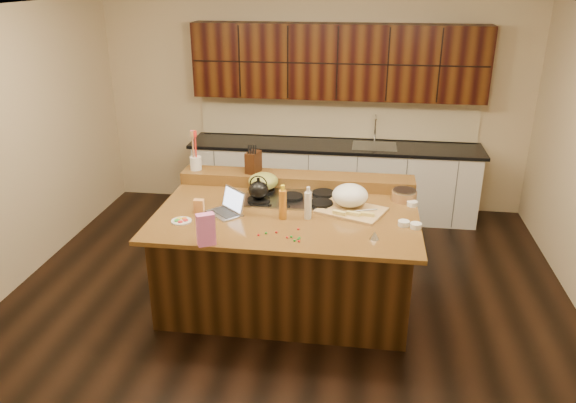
# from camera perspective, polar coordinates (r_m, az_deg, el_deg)

# --- Properties ---
(room) EXTENTS (5.52, 5.02, 2.72)m
(room) POSITION_cam_1_polar(r_m,az_deg,el_deg) (5.02, -0.08, 3.48)
(room) COLOR black
(room) RESTS_ON ground
(island) EXTENTS (2.40, 1.60, 0.92)m
(island) POSITION_cam_1_polar(r_m,az_deg,el_deg) (5.37, -0.07, -5.49)
(island) COLOR black
(island) RESTS_ON ground
(back_ledge) EXTENTS (2.40, 0.30, 0.12)m
(back_ledge) POSITION_cam_1_polar(r_m,az_deg,el_deg) (5.80, 0.90, 2.23)
(back_ledge) COLOR black
(back_ledge) RESTS_ON island
(cooktop) EXTENTS (0.92, 0.52, 0.05)m
(cooktop) POSITION_cam_1_polar(r_m,az_deg,el_deg) (5.45, 0.37, 0.36)
(cooktop) COLOR gray
(cooktop) RESTS_ON island
(back_counter) EXTENTS (3.70, 0.66, 2.40)m
(back_counter) POSITION_cam_1_polar(r_m,az_deg,el_deg) (7.22, 4.81, 6.25)
(back_counter) COLOR silver
(back_counter) RESTS_ON ground
(kettle) EXTENTS (0.19, 0.19, 0.17)m
(kettle) POSITION_cam_1_polar(r_m,az_deg,el_deg) (5.33, -3.02, 1.17)
(kettle) COLOR black
(kettle) RESTS_ON cooktop
(green_bowl) EXTENTS (0.34, 0.34, 0.16)m
(green_bowl) POSITION_cam_1_polar(r_m,az_deg,el_deg) (5.57, -2.51, 2.08)
(green_bowl) COLOR olive
(green_bowl) RESTS_ON cooktop
(laptop) EXTENTS (0.40, 0.39, 0.22)m
(laptop) POSITION_cam_1_polar(r_m,az_deg,el_deg) (5.15, -6.06, -0.56)
(laptop) COLOR #B7B7BC
(laptop) RESTS_ON island
(oil_bottle) EXTENTS (0.08, 0.08, 0.27)m
(oil_bottle) POSITION_cam_1_polar(r_m,az_deg,el_deg) (4.98, -0.53, -0.32)
(oil_bottle) COLOR #BB7321
(oil_bottle) RESTS_ON island
(vinegar_bottle) EXTENTS (0.08, 0.08, 0.25)m
(vinegar_bottle) POSITION_cam_1_polar(r_m,az_deg,el_deg) (4.99, 2.04, -0.40)
(vinegar_bottle) COLOR silver
(vinegar_bottle) RESTS_ON island
(wooden_tray) EXTENTS (0.69, 0.61, 0.23)m
(wooden_tray) POSITION_cam_1_polar(r_m,az_deg,el_deg) (5.22, 6.36, 0.28)
(wooden_tray) COLOR tan
(wooden_tray) RESTS_ON island
(ramekin_a) EXTENTS (0.11, 0.11, 0.04)m
(ramekin_a) POSITION_cam_1_polar(r_m,az_deg,el_deg) (4.99, 11.68, -2.18)
(ramekin_a) COLOR white
(ramekin_a) RESTS_ON island
(ramekin_b) EXTENTS (0.13, 0.13, 0.04)m
(ramekin_b) POSITION_cam_1_polar(r_m,az_deg,el_deg) (4.96, 12.86, -2.41)
(ramekin_b) COLOR white
(ramekin_b) RESTS_ON island
(ramekin_c) EXTENTS (0.13, 0.13, 0.04)m
(ramekin_c) POSITION_cam_1_polar(r_m,az_deg,el_deg) (5.42, 12.50, -0.20)
(ramekin_c) COLOR white
(ramekin_c) RESTS_ON island
(strainer_bowl) EXTENTS (0.31, 0.31, 0.09)m
(strainer_bowl) POSITION_cam_1_polar(r_m,az_deg,el_deg) (5.53, 11.71, 0.55)
(strainer_bowl) COLOR #996B3F
(strainer_bowl) RESTS_ON island
(kitchen_timer) EXTENTS (0.10, 0.10, 0.07)m
(kitchen_timer) POSITION_cam_1_polar(r_m,az_deg,el_deg) (4.69, 8.77, -3.41)
(kitchen_timer) COLOR silver
(kitchen_timer) RESTS_ON island
(pink_bag) EXTENTS (0.16, 0.14, 0.27)m
(pink_bag) POSITION_cam_1_polar(r_m,az_deg,el_deg) (4.55, -8.34, -2.83)
(pink_bag) COLOR #F573C8
(pink_bag) RESTS_ON island
(candy_plate) EXTENTS (0.21, 0.21, 0.01)m
(candy_plate) POSITION_cam_1_polar(r_m,az_deg,el_deg) (5.06, -10.78, -1.96)
(candy_plate) COLOR white
(candy_plate) RESTS_ON island
(package_box) EXTENTS (0.09, 0.07, 0.13)m
(package_box) POSITION_cam_1_polar(r_m,az_deg,el_deg) (5.20, -9.04, -0.47)
(package_box) COLOR #D8914C
(package_box) RESTS_ON island
(utensil_crock) EXTENTS (0.15, 0.15, 0.14)m
(utensil_crock) POSITION_cam_1_polar(r_m,az_deg,el_deg) (5.98, -9.35, 3.87)
(utensil_crock) COLOR white
(utensil_crock) RESTS_ON back_ledge
(knife_block) EXTENTS (0.16, 0.20, 0.22)m
(knife_block) POSITION_cam_1_polar(r_m,az_deg,el_deg) (5.81, -3.54, 4.02)
(knife_block) COLOR black
(knife_block) RESTS_ON back_ledge
(gumdrop_0) EXTENTS (0.02, 0.02, 0.02)m
(gumdrop_0) POSITION_cam_1_polar(r_m,az_deg,el_deg) (4.71, -3.01, -3.41)
(gumdrop_0) COLOR red
(gumdrop_0) RESTS_ON island
(gumdrop_1) EXTENTS (0.02, 0.02, 0.02)m
(gumdrop_1) POSITION_cam_1_polar(r_m,az_deg,el_deg) (4.65, 1.16, -3.71)
(gumdrop_1) COLOR #198C26
(gumdrop_1) RESTS_ON island
(gumdrop_2) EXTENTS (0.02, 0.02, 0.02)m
(gumdrop_2) POSITION_cam_1_polar(r_m,az_deg,el_deg) (4.66, -0.09, -3.66)
(gumdrop_2) COLOR red
(gumdrop_2) RESTS_ON island
(gumdrop_3) EXTENTS (0.02, 0.02, 0.02)m
(gumdrop_3) POSITION_cam_1_polar(r_m,az_deg,el_deg) (4.61, 0.67, -3.99)
(gumdrop_3) COLOR #198C26
(gumdrop_3) RESTS_ON island
(gumdrop_4) EXTENTS (0.02, 0.02, 0.02)m
(gumdrop_4) POSITION_cam_1_polar(r_m,az_deg,el_deg) (4.81, 1.06, -2.81)
(gumdrop_4) COLOR red
(gumdrop_4) RESTS_ON island
(gumdrop_5) EXTENTS (0.02, 0.02, 0.02)m
(gumdrop_5) POSITION_cam_1_polar(r_m,az_deg,el_deg) (4.74, -2.25, -3.21)
(gumdrop_5) COLOR #198C26
(gumdrop_5) RESTS_ON island
(gumdrop_6) EXTENTS (0.02, 0.02, 0.02)m
(gumdrop_6) POSITION_cam_1_polar(r_m,az_deg,el_deg) (4.75, -1.19, -3.14)
(gumdrop_6) COLOR red
(gumdrop_6) RESTS_ON island
(gumdrop_7) EXTENTS (0.02, 0.02, 0.02)m
(gumdrop_7) POSITION_cam_1_polar(r_m,az_deg,el_deg) (4.63, 1.06, -3.83)
(gumdrop_7) COLOR #198C26
(gumdrop_7) RESTS_ON island
(gumdrop_8) EXTENTS (0.02, 0.02, 0.02)m
(gumdrop_8) POSITION_cam_1_polar(r_m,az_deg,el_deg) (4.60, 1.12, -4.05)
(gumdrop_8) COLOR red
(gumdrop_8) RESTS_ON island
(gumdrop_9) EXTENTS (0.02, 0.02, 0.02)m
(gumdrop_9) POSITION_cam_1_polar(r_m,az_deg,el_deg) (4.67, 0.34, -3.59)
(gumdrop_9) COLOR #198C26
(gumdrop_9) RESTS_ON island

